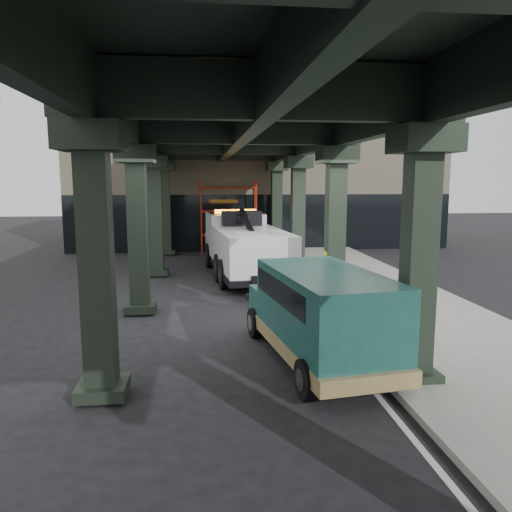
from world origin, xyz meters
TOP-DOWN VIEW (x-y plane):
  - ground at (0.00, 0.00)m, footprint 90.00×90.00m
  - sidewalk at (4.50, 2.00)m, footprint 5.00×40.00m
  - lane_stripe at (1.70, 2.00)m, footprint 0.12×38.00m
  - viaduct at (-0.40, 2.00)m, footprint 7.40×32.00m
  - building at (2.00, 20.00)m, footprint 22.00×10.00m
  - scaffolding at (0.00, 14.64)m, footprint 3.08×0.88m
  - tow_truck at (0.21, 7.53)m, footprint 3.21×8.84m
  - towed_van at (1.01, -2.69)m, footprint 2.70×5.41m

SIDE VIEW (x-z plane):
  - ground at x=0.00m, z-range 0.00..0.00m
  - lane_stripe at x=1.70m, z-range 0.00..0.01m
  - sidewalk at x=4.50m, z-range 0.00..0.15m
  - towed_van at x=1.01m, z-range 0.08..2.18m
  - tow_truck at x=0.21m, z-range -0.04..2.81m
  - scaffolding at x=0.00m, z-range 0.11..4.11m
  - building at x=2.00m, z-range 0.00..8.00m
  - viaduct at x=-0.40m, z-range 2.26..8.66m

